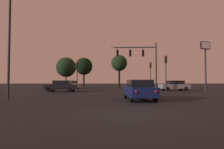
{
  "coord_description": "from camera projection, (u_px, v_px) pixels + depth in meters",
  "views": [
    {
      "loc": [
        -0.71,
        -8.05,
        1.41
      ],
      "look_at": [
        -0.43,
        19.44,
        2.44
      ],
      "focal_mm": 29.11,
      "sensor_mm": 36.0,
      "label": 1
    }
  ],
  "objects": [
    {
      "name": "ground_plane",
      "position": [
        114.0,
        89.0,
        32.48
      ],
      "size": [
        168.0,
        168.0,
        0.0
      ],
      "primitive_type": "plane",
      "color": "black",
      "rests_on": "ground"
    },
    {
      "name": "tree_left_far",
      "position": [
        66.0,
        67.0,
        48.66
      ],
      "size": [
        5.29,
        5.29,
        7.84
      ],
      "color": "black",
      "rests_on": "ground"
    },
    {
      "name": "traffic_light_median",
      "position": [
        77.0,
        70.0,
        28.32
      ],
      "size": [
        0.33,
        0.37,
        4.41
      ],
      "color": "#232326",
      "rests_on": "ground"
    },
    {
      "name": "tree_center_horizon",
      "position": [
        119.0,
        63.0,
        36.56
      ],
      "size": [
        3.22,
        3.22,
        6.69
      ],
      "color": "black",
      "rests_on": "ground"
    },
    {
      "name": "traffic_light_corner_left",
      "position": [
        151.0,
        70.0,
        29.95
      ],
      "size": [
        0.37,
        0.39,
        4.56
      ],
      "color": "#232326",
      "rests_on": "ground"
    },
    {
      "name": "tree_behind_sign",
      "position": [
        84.0,
        66.0,
        43.08
      ],
      "size": [
        4.08,
        4.08,
        7.01
      ],
      "color": "black",
      "rests_on": "ground"
    },
    {
      "name": "traffic_signal_mast_arm",
      "position": [
        141.0,
        58.0,
        25.36
      ],
      "size": [
        6.62,
        0.67,
        6.78
      ],
      "color": "#232326",
      "rests_on": "ground"
    },
    {
      "name": "car_far_lane",
      "position": [
        69.0,
        85.0,
        33.28
      ],
      "size": [
        4.48,
        2.4,
        1.52
      ],
      "color": "gray",
      "rests_on": "ground"
    },
    {
      "name": "car_crossing_left",
      "position": [
        174.0,
        85.0,
        27.44
      ],
      "size": [
        4.5,
        2.26,
        1.52
      ],
      "color": "gray",
      "rests_on": "ground"
    },
    {
      "name": "parking_lot_lamp_post",
      "position": [
        9.0,
        33.0,
        13.78
      ],
      "size": [
        1.7,
        0.36,
        8.01
      ],
      "color": "#232326",
      "rests_on": "ground"
    },
    {
      "name": "car_crossing_right",
      "position": [
        62.0,
        86.0,
        24.39
      ],
      "size": [
        4.22,
        1.92,
        1.52
      ],
      "color": "black",
      "rests_on": "ground"
    },
    {
      "name": "traffic_light_corner_right",
      "position": [
        166.0,
        67.0,
        22.47
      ],
      "size": [
        0.35,
        0.38,
        4.58
      ],
      "color": "#232326",
      "rests_on": "ground"
    },
    {
      "name": "store_sign_illuminated",
      "position": [
        205.0,
        55.0,
        23.76
      ],
      "size": [
        1.42,
        0.6,
        6.62
      ],
      "color": "#232326",
      "rests_on": "ground"
    },
    {
      "name": "car_nearside_lane",
      "position": [
        139.0,
        89.0,
        13.68
      ],
      "size": [
        2.1,
        4.42,
        1.52
      ],
      "color": "#0F1947",
      "rests_on": "ground"
    }
  ]
}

